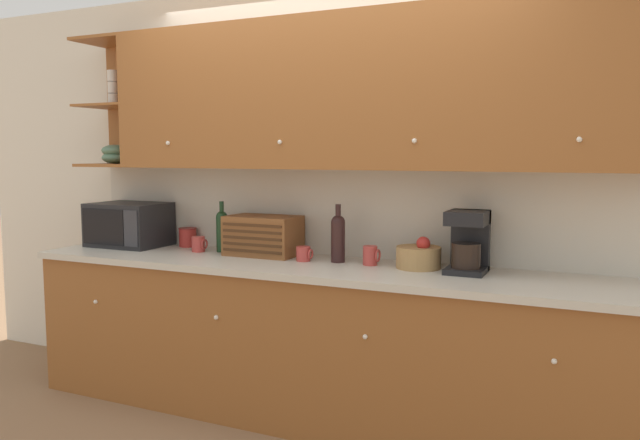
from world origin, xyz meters
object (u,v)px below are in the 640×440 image
object	(u,v)px
wine_bottle	(338,236)
mug_patterned_third	(371,256)
microwave	(129,224)
coffee_maker	(468,241)
mug_blue_second	(304,254)
second_wine_bottle	(222,229)
bread_box	(263,236)
fruit_basket	(419,257)
storage_canister	(188,237)
mug	(199,244)

from	to	relation	value
wine_bottle	mug_patterned_third	bearing A→B (deg)	-3.90
wine_bottle	mug_patterned_third	world-z (taller)	wine_bottle
microwave	wine_bottle	world-z (taller)	wine_bottle
coffee_maker	mug_patterned_third	bearing A→B (deg)	-178.16
mug_blue_second	mug_patterned_third	xyz separation A→B (m)	(0.40, 0.04, 0.01)
mug_blue_second	coffee_maker	size ratio (longest dim) A/B	0.29
second_wine_bottle	wine_bottle	bearing A→B (deg)	-3.25
second_wine_bottle	bread_box	size ratio (longest dim) A/B	0.74
mug_patterned_third	fruit_basket	world-z (taller)	fruit_basket
bread_box	mug_blue_second	world-z (taller)	bread_box
storage_canister	mug_blue_second	distance (m)	0.99
bread_box	mug_blue_second	distance (m)	0.35
storage_canister	wine_bottle	bearing A→B (deg)	-6.62
bread_box	mug_blue_second	xyz separation A→B (m)	(0.33, -0.09, -0.08)
microwave	mug_patterned_third	size ratio (longest dim) A/B	4.54
mug	mug_blue_second	bearing A→B (deg)	-2.64
storage_canister	second_wine_bottle	size ratio (longest dim) A/B	0.39
coffee_maker	wine_bottle	bearing A→B (deg)	-179.76
microwave	fruit_basket	world-z (taller)	microwave
mug	fruit_basket	bearing A→B (deg)	1.03
storage_canister	bread_box	distance (m)	0.66
storage_canister	second_wine_bottle	distance (m)	0.36
mug_blue_second	fruit_basket	xyz separation A→B (m)	(0.68, 0.06, 0.02)
storage_canister	wine_bottle	xyz separation A→B (m)	(1.17, -0.14, 0.09)
microwave	bread_box	bearing A→B (deg)	2.00
bread_box	mug_patterned_third	size ratio (longest dim) A/B	4.03
second_wine_bottle	coffee_maker	world-z (taller)	coffee_maker
storage_canister	second_wine_bottle	xyz separation A→B (m)	(0.34, -0.09, 0.08)
mug_patterned_third	wine_bottle	bearing A→B (deg)	176.10
microwave	wine_bottle	xyz separation A→B (m)	(1.56, -0.00, 0.01)
wine_bottle	storage_canister	bearing A→B (deg)	173.38
microwave	second_wine_bottle	world-z (taller)	second_wine_bottle
wine_bottle	fruit_basket	bearing A→B (deg)	0.96
mug_blue_second	mug_patterned_third	bearing A→B (deg)	5.58
wine_bottle	mug	bearing A→B (deg)	-178.94
mug	storage_canister	bearing A→B (deg)	142.47
mug_blue_second	second_wine_bottle	bearing A→B (deg)	170.99
mug	coffee_maker	world-z (taller)	coffee_maker
microwave	coffee_maker	xyz separation A→B (m)	(2.30, 0.00, 0.02)
mug	bread_box	bearing A→B (deg)	7.04
microwave	second_wine_bottle	distance (m)	0.73
storage_canister	wine_bottle	world-z (taller)	wine_bottle
mug	fruit_basket	distance (m)	1.45
mug_patterned_third	mug	bearing A→B (deg)	-179.82
second_wine_bottle	microwave	bearing A→B (deg)	-176.35
microwave	wine_bottle	distance (m)	1.56
microwave	mug_patterned_third	xyz separation A→B (m)	(1.76, -0.02, -0.09)
fruit_basket	coffee_maker	world-z (taller)	coffee_maker
storage_canister	coffee_maker	bearing A→B (deg)	-3.95
second_wine_bottle	coffee_maker	size ratio (longest dim) A/B	0.99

